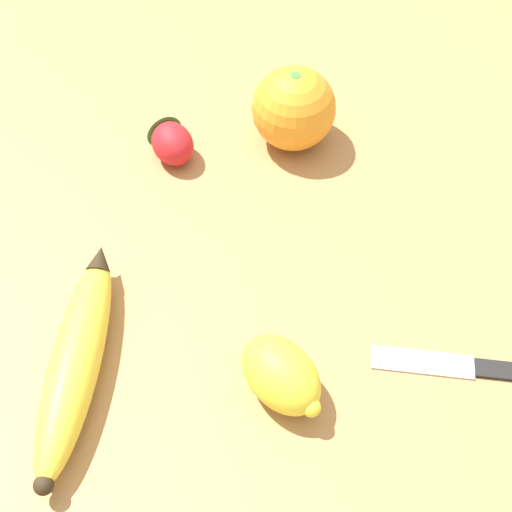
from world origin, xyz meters
The scene contains 6 objects.
ground_plane centered at (0.00, 0.00, 0.00)m, with size 3.00×3.00×0.00m, color #A87A47.
banana centered at (-0.15, 0.07, 0.02)m, with size 0.15×0.20×0.04m.
orange centered at (0.15, 0.21, 0.04)m, with size 0.09×0.09×0.09m.
strawberry centered at (0.03, 0.25, 0.02)m, with size 0.04×0.06×0.04m.
lemon centered at (-0.01, -0.03, 0.03)m, with size 0.06×0.09×0.05m.
paring_knife centered at (0.14, -0.10, 0.00)m, with size 0.13×0.11×0.01m.
Camera 1 is at (-0.16, -0.25, 0.54)m, focal length 50.00 mm.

